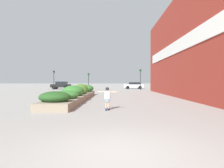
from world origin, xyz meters
TOP-DOWN VIEW (x-y plane):
  - ground_plane at (0.00, 0.00)m, footprint 300.00×300.00m
  - building_wall_right at (6.29, 11.83)m, footprint 0.67×33.83m
  - planter_box at (-3.38, 12.82)m, footprint 1.97×13.96m
  - skateboard at (-0.49, 6.58)m, footprint 0.31×0.76m
  - skateboarder at (-0.49, 6.58)m, footprint 1.08×0.26m
  - car_leftmost at (-10.90, 36.45)m, footprint 3.85×2.07m
  - car_center_left at (4.09, 37.34)m, footprint 4.07×1.88m
  - car_center_right at (11.85, 38.43)m, footprint 4.67×1.87m
  - traffic_light_left at (-4.70, 31.99)m, footprint 0.28×0.30m
  - traffic_light_right at (4.71, 31.51)m, footprint 0.28×0.30m
  - traffic_light_far_left at (-11.08, 32.09)m, footprint 0.28×0.30m

SIDE VIEW (x-z plane):
  - ground_plane at x=0.00m, z-range 0.00..0.00m
  - skateboard at x=-0.49m, z-range 0.02..0.12m
  - planter_box at x=-3.38m, z-range -0.15..1.15m
  - car_center_left at x=4.09m, z-range 0.05..1.45m
  - skateboarder at x=-0.49m, z-range 0.21..1.37m
  - car_leftmost at x=-10.90m, z-range 0.05..1.59m
  - car_center_right at x=11.85m, z-range 0.03..1.67m
  - traffic_light_left at x=-4.70m, z-range 0.59..3.67m
  - traffic_light_far_left at x=-11.08m, z-range 0.64..4.18m
  - traffic_light_right at x=4.71m, z-range 0.66..4.42m
  - building_wall_right at x=6.29m, z-range 0.00..9.97m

